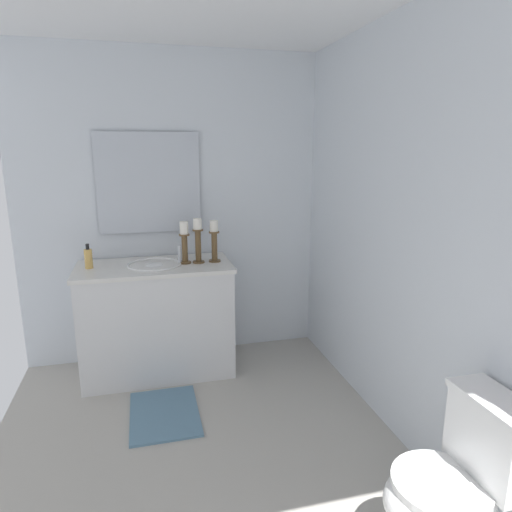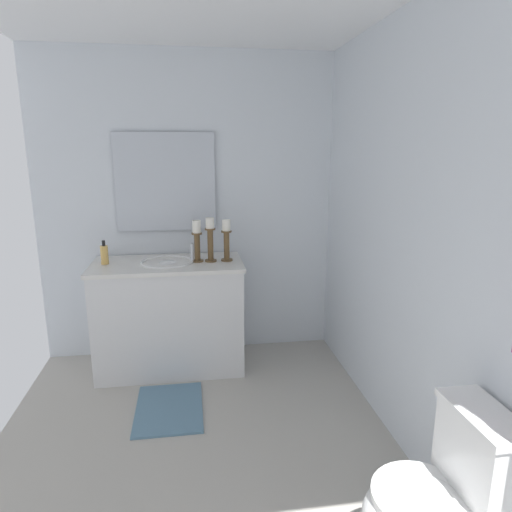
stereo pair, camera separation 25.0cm
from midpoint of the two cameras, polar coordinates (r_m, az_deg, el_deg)
floor at (r=2.71m, az=-4.41°, el=-25.80°), size 3.13×2.39×0.02m
wall_back at (r=2.52m, az=23.30°, el=1.46°), size 3.13×0.04×2.45m
wall_left at (r=3.69m, az=-6.57°, el=6.01°), size 0.04×2.39×2.45m
vanity_cabinet at (r=3.57m, az=-8.92°, el=-7.52°), size 0.58×1.15×0.86m
sink_basin at (r=3.45m, az=-9.14°, el=-1.45°), size 0.40×0.40×0.24m
mirror at (r=3.62m, az=-9.50°, el=9.24°), size 0.02×0.78×0.77m
candle_holder_tall at (r=3.41m, az=-1.66°, el=2.15°), size 0.09×0.09×0.32m
candle_holder_short at (r=3.39m, az=-3.73°, el=2.23°), size 0.09×0.09×0.34m
candle_holder_mid at (r=3.40m, az=-5.42°, el=2.06°), size 0.09×0.09×0.32m
soap_bottle at (r=3.48m, az=-16.80°, el=0.18°), size 0.06×0.06×0.18m
toilet at (r=2.14m, az=25.73°, el=-26.64°), size 0.39×0.54×0.75m
bath_mat at (r=3.20m, az=-8.66°, el=-18.68°), size 0.60×0.44×0.02m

